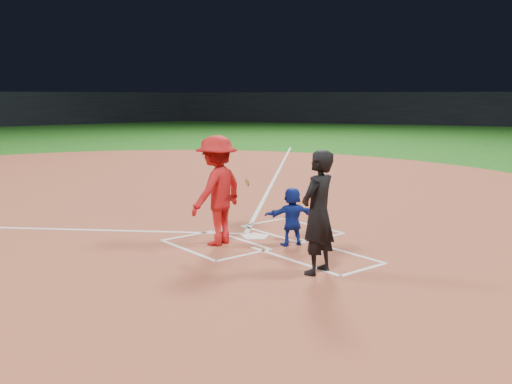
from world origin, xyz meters
TOP-DOWN VIEW (x-y plane):
  - ground at (0.00, 0.00)m, footprint 120.00×120.00m
  - home_plate_dirt at (0.00, 6.00)m, footprint 28.00×28.00m
  - stadium_wall_right at (42.00, 24.00)m, footprint 31.04×52.56m
  - home_plate at (0.00, 0.00)m, footprint 0.60×0.60m
  - catcher at (0.14, -0.92)m, footprint 1.07×0.66m
  - umpire at (-0.71, -2.45)m, footprint 0.80×0.62m
  - chalk_markings at (0.00, 5.29)m, footprint 28.35×17.32m
  - batter_at_plate at (-0.89, 0.02)m, footprint 1.64×1.14m

SIDE VIEW (x-z plane):
  - ground at x=0.00m, z-range 0.00..0.00m
  - home_plate_dirt at x=0.00m, z-range 0.00..0.01m
  - chalk_markings at x=0.00m, z-range 0.01..0.02m
  - home_plate at x=0.00m, z-range 0.01..0.03m
  - catcher at x=0.14m, z-range 0.01..1.11m
  - umpire at x=-0.71m, z-range 0.01..1.96m
  - batter_at_plate at x=-0.89m, z-range 0.01..2.06m
  - stadium_wall_right at x=42.00m, z-range 0.00..3.20m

